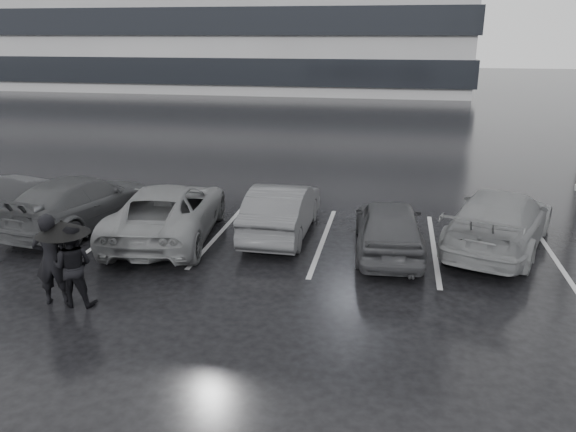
% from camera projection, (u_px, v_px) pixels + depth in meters
% --- Properties ---
extents(ground, '(160.00, 160.00, 0.00)m').
position_uv_depth(ground, '(281.00, 277.00, 12.36)').
color(ground, black).
rests_on(ground, ground).
extents(car_main, '(1.87, 4.05, 1.34)m').
position_uv_depth(car_main, '(389.00, 226.00, 13.56)').
color(car_main, black).
rests_on(car_main, ground).
extents(car_west_a, '(1.46, 4.16, 1.37)m').
position_uv_depth(car_west_a, '(282.00, 209.00, 14.81)').
color(car_west_a, '#2F2F31').
rests_on(car_west_a, ground).
extents(car_west_b, '(3.00, 5.37, 1.42)m').
position_uv_depth(car_west_b, '(168.00, 211.00, 14.59)').
color(car_west_b, '#555558').
rests_on(car_west_b, ground).
extents(car_west_c, '(2.86, 5.18, 1.42)m').
position_uv_depth(car_west_c, '(81.00, 202.00, 15.39)').
color(car_west_c, black).
rests_on(car_west_c, ground).
extents(car_east, '(3.59, 5.41, 1.46)m').
position_uv_depth(car_east, '(500.00, 220.00, 13.87)').
color(car_east, '#555558').
rests_on(car_east, ground).
extents(pedestrian_left, '(0.78, 0.63, 1.87)m').
position_uv_depth(pedestrian_left, '(52.00, 259.00, 10.93)').
color(pedestrian_left, black).
rests_on(pedestrian_left, ground).
extents(pedestrian_right, '(0.88, 0.73, 1.64)m').
position_uv_depth(pedestrian_right, '(73.00, 266.00, 10.89)').
color(pedestrian_right, black).
rests_on(pedestrian_right, ground).
extents(umbrella, '(1.02, 1.02, 1.74)m').
position_uv_depth(umbrella, '(62.00, 228.00, 10.74)').
color(umbrella, black).
rests_on(umbrella, ground).
extents(stall_stripes, '(19.72, 5.00, 0.00)m').
position_uv_depth(stall_stripes, '(271.00, 236.00, 14.84)').
color(stall_stripes, '#B3B3B6').
rests_on(stall_stripes, ground).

